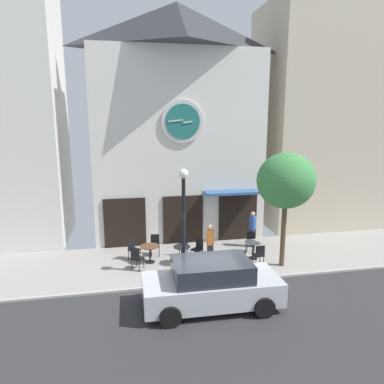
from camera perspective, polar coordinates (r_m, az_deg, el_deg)
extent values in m
cube|color=gray|center=(15.28, 0.36, -10.95)|extent=(26.23, 4.50, 0.05)
cube|color=#2D2D30|center=(10.47, 7.00, -22.70)|extent=(26.23, 6.78, 0.05)
cube|color=#A8A5A0|center=(13.28, 2.33, -14.35)|extent=(26.23, 0.12, 0.08)
cube|color=silver|center=(17.80, -2.33, 7.36)|extent=(8.15, 2.97, 9.01)
pyramid|color=#2D2D33|center=(18.23, -2.49, 25.06)|extent=(7.33, 4.15, 2.10)
cylinder|color=beige|center=(16.22, -1.51, 11.25)|extent=(1.90, 0.10, 1.90)
cylinder|color=#1E6660|center=(16.16, -1.48, 11.25)|extent=(1.56, 0.04, 1.56)
cube|color=beige|center=(16.16, -0.70, 11.15)|extent=(0.43, 0.03, 0.12)
cube|color=beige|center=(16.07, -2.64, 11.36)|extent=(0.67, 0.03, 0.13)
cube|color=black|center=(16.70, -10.70, -4.88)|extent=(1.90, 0.10, 2.30)
cube|color=black|center=(16.92, -1.44, -4.45)|extent=(1.90, 0.10, 2.30)
cube|color=black|center=(17.56, 7.35, -3.94)|extent=(1.90, 0.10, 2.30)
cube|color=#33568C|center=(16.83, 6.39, -0.04)|extent=(2.61, 0.90, 0.12)
cube|color=silver|center=(18.98, -28.36, 10.49)|extent=(5.41, 4.24, 11.81)
cube|color=beige|center=(21.36, 19.22, 11.14)|extent=(6.09, 4.91, 11.75)
cylinder|color=black|center=(13.90, -1.31, -12.45)|extent=(0.32, 0.32, 0.36)
cylinder|color=black|center=(13.29, -1.34, -5.79)|extent=(0.14, 0.14, 3.74)
sphere|color=white|center=(12.82, -1.39, 2.98)|extent=(0.36, 0.36, 0.36)
cylinder|color=brown|center=(14.76, 14.42, -6.49)|extent=(0.20, 0.20, 2.70)
ellipsoid|color=#3D8442|center=(14.24, 14.87, 1.78)|extent=(2.31, 2.08, 2.19)
cylinder|color=black|center=(15.04, -6.76, -9.88)|extent=(0.07, 0.07, 0.71)
cylinder|color=black|center=(15.16, -6.73, -11.07)|extent=(0.40, 0.40, 0.03)
cylinder|color=brown|center=(14.91, -6.79, -8.62)|extent=(0.80, 0.80, 0.03)
cylinder|color=black|center=(14.75, -1.63, -10.14)|extent=(0.07, 0.07, 0.76)
cylinder|color=black|center=(14.89, -1.62, -11.44)|extent=(0.40, 0.40, 0.03)
cylinder|color=black|center=(14.61, -1.64, -8.76)|extent=(0.68, 0.68, 0.03)
cylinder|color=black|center=(15.52, 9.74, -9.21)|extent=(0.07, 0.07, 0.74)
cylinder|color=black|center=(15.65, 9.69, -10.42)|extent=(0.40, 0.40, 0.03)
cylinder|color=gray|center=(15.39, 9.78, -7.93)|extent=(0.72, 0.72, 0.03)
cube|color=black|center=(16.18, 9.36, -7.99)|extent=(0.54, 0.54, 0.04)
cube|color=black|center=(16.28, 9.47, -7.04)|extent=(0.35, 0.21, 0.45)
cylinder|color=black|center=(16.12, 8.64, -8.89)|extent=(0.03, 0.03, 0.45)
cylinder|color=black|center=(16.08, 9.85, -8.99)|extent=(0.03, 0.03, 0.45)
cylinder|color=black|center=(16.44, 8.82, -8.49)|extent=(0.03, 0.03, 0.45)
cylinder|color=black|center=(16.40, 10.01, -8.58)|extent=(0.03, 0.03, 0.45)
cube|color=black|center=(15.41, -1.42, -8.86)|extent=(0.45, 0.45, 0.04)
cube|color=black|center=(15.50, -1.44, -7.85)|extent=(0.38, 0.10, 0.45)
cylinder|color=black|center=(15.33, -2.04, -9.88)|extent=(0.03, 0.03, 0.45)
cylinder|color=black|center=(15.33, -0.76, -9.86)|extent=(0.03, 0.03, 0.45)
cylinder|color=black|center=(15.64, -2.06, -9.42)|extent=(0.03, 0.03, 0.45)
cylinder|color=black|center=(15.65, -0.80, -9.40)|extent=(0.03, 0.03, 0.45)
cube|color=black|center=(15.16, 0.75, -9.22)|extent=(0.56, 0.56, 0.04)
cube|color=black|center=(15.20, 1.21, -8.25)|extent=(0.26, 0.33, 0.45)
cylinder|color=black|center=(15.23, -0.17, -10.02)|extent=(0.03, 0.03, 0.45)
cylinder|color=black|center=(15.02, 0.80, -10.35)|extent=(0.03, 0.03, 0.45)
cylinder|color=black|center=(15.46, 0.69, -9.68)|extent=(0.03, 0.03, 0.45)
cylinder|color=black|center=(15.26, 1.66, -9.99)|extent=(0.03, 0.03, 0.45)
cube|color=black|center=(14.44, -8.71, -10.46)|extent=(0.56, 0.56, 0.04)
cube|color=black|center=(14.22, -9.14, -9.87)|extent=(0.33, 0.25, 0.45)
cylinder|color=black|center=(14.57, -7.74, -11.18)|extent=(0.03, 0.03, 0.45)
cylinder|color=black|center=(14.74, -8.87, -10.93)|extent=(0.03, 0.03, 0.45)
cylinder|color=black|center=(14.31, -8.48, -11.65)|extent=(0.03, 0.03, 0.45)
cylinder|color=black|center=(14.48, -9.63, -11.39)|extent=(0.03, 0.03, 0.45)
cube|color=black|center=(15.69, -5.95, -8.53)|extent=(0.43, 0.43, 0.04)
cube|color=black|center=(15.78, -5.97, -7.54)|extent=(0.38, 0.07, 0.45)
cylinder|color=black|center=(15.61, -6.56, -9.54)|extent=(0.03, 0.03, 0.45)
cylinder|color=black|center=(15.61, -5.29, -9.51)|extent=(0.03, 0.03, 0.45)
cylinder|color=black|center=(15.93, -6.55, -9.09)|extent=(0.03, 0.03, 0.45)
cylinder|color=black|center=(15.93, -5.31, -9.07)|extent=(0.03, 0.03, 0.45)
cube|color=black|center=(15.33, -9.23, -9.14)|extent=(0.57, 0.57, 0.04)
cube|color=black|center=(15.37, -9.73, -8.20)|extent=(0.31, 0.29, 0.45)
cylinder|color=black|center=(15.18, -9.21, -10.25)|extent=(0.03, 0.03, 0.45)
cylinder|color=black|center=(15.40, -8.30, -9.89)|extent=(0.03, 0.03, 0.45)
cylinder|color=black|center=(15.41, -10.11, -9.94)|extent=(0.03, 0.03, 0.45)
cylinder|color=black|center=(15.63, -9.20, -9.59)|extent=(0.03, 0.03, 0.45)
cube|color=black|center=(14.85, 10.57, -9.89)|extent=(0.42, 0.42, 0.04)
cube|color=black|center=(14.61, 10.90, -9.32)|extent=(0.38, 0.06, 0.45)
cylinder|color=black|center=(15.14, 10.85, -10.38)|extent=(0.03, 0.03, 0.45)
cylinder|color=black|center=(15.00, 9.66, -10.54)|extent=(0.03, 0.03, 0.45)
cylinder|color=black|center=(14.86, 11.42, -10.85)|extent=(0.03, 0.03, 0.45)
cylinder|color=black|center=(14.72, 10.20, -11.02)|extent=(0.03, 0.03, 0.45)
cylinder|color=#2D2D38|center=(14.79, 2.93, -9.88)|extent=(0.31, 0.31, 0.85)
cylinder|color=orange|center=(14.54, 2.96, -7.23)|extent=(0.38, 0.38, 0.60)
sphere|color=tan|center=(14.41, 2.98, -5.69)|extent=(0.22, 0.22, 0.22)
cylinder|color=#2D2D38|center=(16.90, 9.60, -7.22)|extent=(0.36, 0.36, 0.85)
cylinder|color=#3359B2|center=(16.67, 9.69, -4.87)|extent=(0.44, 0.44, 0.60)
sphere|color=tan|center=(16.56, 9.74, -3.51)|extent=(0.22, 0.22, 0.22)
cube|color=#B7BABF|center=(11.64, 3.14, -15.27)|extent=(4.32, 1.86, 0.75)
cube|color=#262B33|center=(11.36, 3.18, -12.33)|extent=(2.43, 1.62, 0.60)
cylinder|color=black|center=(11.41, 11.53, -17.68)|extent=(0.64, 0.23, 0.64)
cylinder|color=black|center=(12.90, 8.49, -13.91)|extent=(0.64, 0.23, 0.64)
cylinder|color=black|center=(10.78, -3.49, -19.33)|extent=(0.64, 0.23, 0.64)
cylinder|color=black|center=(12.35, -4.53, -15.04)|extent=(0.64, 0.23, 0.64)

